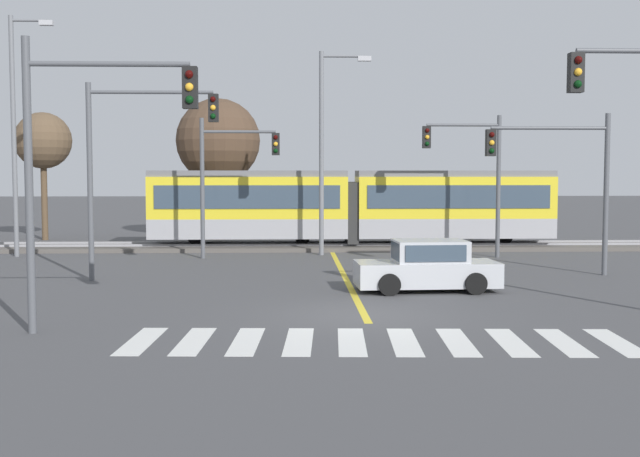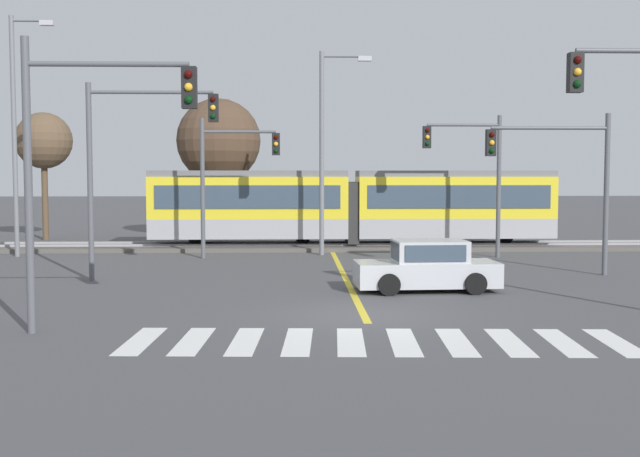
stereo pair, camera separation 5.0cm
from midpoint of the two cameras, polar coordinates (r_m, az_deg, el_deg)
ground_plane at (r=19.93m, az=3.21°, el=-6.18°), size 200.00×200.00×0.00m
track_bed at (r=37.27m, az=0.80°, el=-1.28°), size 120.00×4.00×0.18m
rail_near at (r=36.54m, az=0.85°, el=-1.16°), size 120.00×0.08×0.10m
rail_far at (r=37.97m, az=0.75°, el=-0.97°), size 120.00×0.08×0.10m
light_rail_tram at (r=37.20m, az=2.32°, el=1.73°), size 18.50×2.64×3.43m
crosswalk_stripe_0 at (r=17.34m, az=-12.56°, el=-7.79°), size 0.70×2.82×0.01m
crosswalk_stripe_1 at (r=17.12m, az=-8.94°, el=-7.90°), size 0.70×2.82×0.01m
crosswalk_stripe_2 at (r=16.97m, az=-5.24°, el=-7.98°), size 0.70×2.82×0.01m
crosswalk_stripe_3 at (r=16.88m, az=-1.49°, el=-8.02°), size 0.70×2.82×0.01m
crosswalk_stripe_4 at (r=16.87m, az=2.28°, el=-8.03°), size 0.70×2.82×0.01m
crosswalk_stripe_5 at (r=16.93m, az=6.04°, el=-8.01°), size 0.70×2.82×0.01m
crosswalk_stripe_6 at (r=17.06m, az=9.76°, el=-7.95°), size 0.70×2.82×0.01m
crosswalk_stripe_7 at (r=17.27m, az=13.40°, el=-7.86°), size 0.70×2.82×0.01m
crosswalk_stripe_8 at (r=17.53m, az=16.95°, el=-7.74°), size 0.70×2.82×0.01m
crosswalk_stripe_9 at (r=17.86m, az=20.37°, el=-7.60°), size 0.70×2.82×0.01m
lane_centre_line at (r=27.04m, az=1.84°, el=-3.47°), size 0.20×16.64×0.01m
sedan_crossing at (r=24.05m, az=7.67°, el=-2.77°), size 4.28×2.07×1.52m
traffic_light_mid_right at (r=28.49m, az=16.94°, el=4.12°), size 4.25×0.38×5.53m
traffic_light_near_left at (r=18.15m, az=-16.39°, el=5.91°), size 3.75×0.38×6.43m
traffic_light_far_right at (r=33.63m, az=10.86°, el=4.52°), size 3.25×0.38×5.87m
traffic_light_mid_left at (r=26.71m, az=-13.11°, el=5.60°), size 4.25×0.38×6.41m
traffic_light_far_left at (r=32.96m, az=-6.42°, el=4.32°), size 3.25×0.38×5.73m
street_lamp_west at (r=35.76m, az=-20.69°, el=6.97°), size 1.83×0.28×9.96m
street_lamp_centre at (r=34.11m, az=0.50°, el=6.29°), size 2.19×0.28×8.61m
bare_tree_far_west at (r=44.14m, az=-19.02°, el=5.87°), size 2.92×2.92×6.64m
bare_tree_west at (r=42.28m, az=-7.20°, el=6.20°), size 4.38×4.38×7.37m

